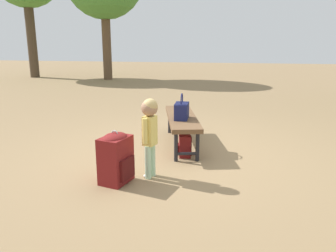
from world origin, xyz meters
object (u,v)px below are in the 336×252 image
Objects in this scene: child_standing at (150,126)px; backpack_large at (116,157)px; park_bench at (182,119)px; handbag at (182,110)px; backpack_small at (185,144)px.

child_standing reaches higher than backpack_large.
backpack_large reaches higher than park_bench.
park_bench is 1.31m from child_standing.
handbag is at bearing 169.22° from child_standing.
handbag reaches higher than backpack_small.
handbag is 0.62× the size of backpack_large.
child_standing is 0.50m from backpack_large.
backpack_large is at bearing -32.73° from backpack_small.
park_bench is at bearing -167.34° from backpack_small.
park_bench is 4.48× the size of handbag.
handbag is 1.42m from backpack_large.
park_bench is 0.56m from backpack_small.
backpack_large is (1.29, -0.54, -0.28)m from handbag.
handbag is 0.51m from backpack_small.
handbag is 0.40× the size of child_standing.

